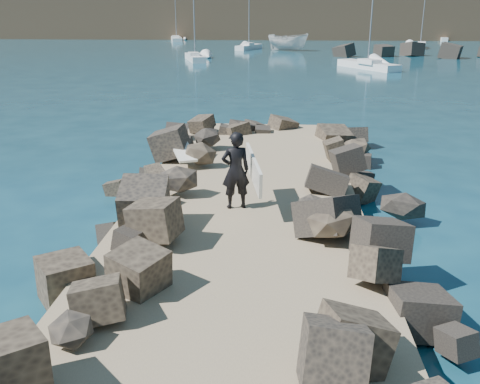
{
  "coord_description": "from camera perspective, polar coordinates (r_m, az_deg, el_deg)",
  "views": [
    {
      "loc": [
        0.84,
        -12.46,
        5.44
      ],
      "look_at": [
        0.0,
        -1.0,
        1.5
      ],
      "focal_mm": 40.0,
      "sensor_mm": 36.0,
      "label": 1
    }
  ],
  "objects": [
    {
      "name": "ground",
      "position": [
        13.62,
        0.31,
        -4.61
      ],
      "size": [
        800.0,
        800.0,
        0.0
      ],
      "primitive_type": "plane",
      "color": "#0F384C",
      "rests_on": "ground"
    },
    {
      "name": "jetty",
      "position": [
        11.69,
        -0.36,
        -7.17
      ],
      "size": [
        6.0,
        26.0,
        0.6
      ],
      "primitive_type": "cube",
      "color": "#8C7759",
      "rests_on": "ground"
    },
    {
      "name": "riprap_left",
      "position": [
        12.59,
        -13.5,
        -4.73
      ],
      "size": [
        2.6,
        22.0,
        1.0
      ],
      "primitive_type": "cube",
      "color": "#272321",
      "rests_on": "ground"
    },
    {
      "name": "riprap_right",
      "position": [
        12.2,
        13.6,
        -5.53
      ],
      "size": [
        2.6,
        22.0,
        1.0
      ],
      "primitive_type": "cube",
      "color": "black",
      "rests_on": "ground"
    },
    {
      "name": "surfboard_resting",
      "position": [
        17.89,
        -6.37,
        4.56
      ],
      "size": [
        1.45,
        2.38,
        0.08
      ],
      "primitive_type": "cube",
      "rotation": [
        0.0,
        0.0,
        0.4
      ],
      "color": "white",
      "rests_on": "riprap_left"
    },
    {
      "name": "boat_imported",
      "position": [
        76.98,
        5.12,
        15.66
      ],
      "size": [
        6.43,
        4.71,
        2.34
      ],
      "primitive_type": "imported",
      "rotation": [
        0.0,
        0.0,
        1.11
      ],
      "color": "silver",
      "rests_on": "ground"
    },
    {
      "name": "surfer_with_board",
      "position": [
        13.46,
        -0.2,
        2.35
      ],
      "size": [
        1.14,
        2.43,
        1.99
      ],
      "color": "black",
      "rests_on": "jetty"
    },
    {
      "name": "sailboat_d",
      "position": [
        85.94,
        18.68,
        14.57
      ],
      "size": [
        3.14,
        6.83,
        8.09
      ],
      "color": "white",
      "rests_on": "ground"
    },
    {
      "name": "sailboat_e",
      "position": [
        100.94,
        -6.8,
        15.9
      ],
      "size": [
        3.4,
        7.9,
        9.24
      ],
      "color": "white",
      "rests_on": "ground"
    },
    {
      "name": "sailboat_b",
      "position": [
        78.84,
        0.94,
        15.21
      ],
      "size": [
        3.61,
        6.37,
        7.68
      ],
      "color": "white",
      "rests_on": "ground"
    },
    {
      "name": "sailboat_c",
      "position": [
        54.19,
        13.49,
        13.02
      ],
      "size": [
        5.26,
        7.48,
        9.16
      ],
      "color": "white",
      "rests_on": "ground"
    },
    {
      "name": "sailboat_a",
      "position": [
        61.41,
        -4.82,
        14.09
      ],
      "size": [
        3.32,
        6.74,
        8.02
      ],
      "color": "white",
      "rests_on": "ground"
    },
    {
      "name": "sailboat_f",
      "position": [
        108.03,
        20.76,
        15.05
      ],
      "size": [
        1.45,
        5.05,
        6.23
      ],
      "color": "white",
      "rests_on": "ground"
    }
  ]
}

